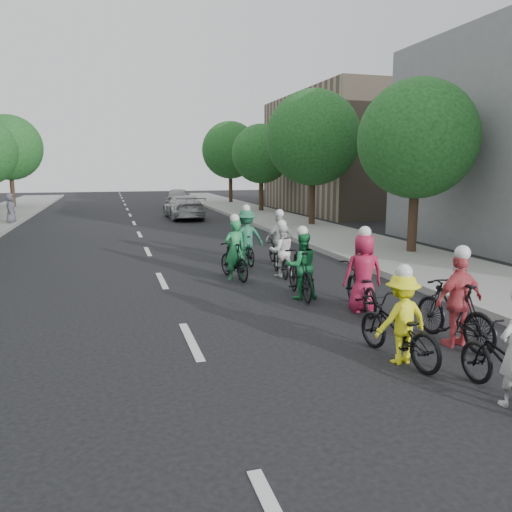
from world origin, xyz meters
name	(u,v)px	position (x,y,z in m)	size (l,w,h in m)	color
ground	(191,341)	(0.00, 0.00, 0.00)	(120.00, 120.00, 0.00)	black
sidewalk_right	(346,241)	(8.00, 10.00, 0.07)	(4.00, 80.00, 0.15)	gray
curb_right	(302,242)	(6.05, 10.00, 0.09)	(0.18, 80.00, 0.18)	#999993
bldg_se	(361,154)	(16.00, 24.00, 4.00)	(10.00, 14.00, 8.00)	gray
tree_l_5	(9,148)	(-8.20, 33.00, 4.52)	(4.80, 4.80, 6.93)	black
tree_r_0	(417,139)	(8.80, 6.60, 3.96)	(4.00, 4.00, 5.97)	black
tree_r_1	(313,138)	(8.80, 15.60, 4.52)	(4.80, 4.80, 6.93)	black
tree_r_2	(261,154)	(8.80, 24.60, 3.96)	(4.00, 4.00, 5.97)	black
tree_r_3	(230,150)	(8.80, 33.60, 4.52)	(4.80, 4.80, 6.93)	black
cyclist_0	(510,363)	(3.59, -3.48, 0.53)	(0.64, 1.81, 1.58)	black
cyclist_1	(301,270)	(2.95, 2.25, 0.66)	(0.81, 1.95, 1.71)	black
cyclist_2	(399,326)	(2.99, -1.83, 0.58)	(0.99, 1.93, 1.57)	black
cyclist_3	(456,308)	(4.33, -1.46, 0.65)	(0.97, 1.91, 1.75)	black
cyclist_4	(362,282)	(3.79, 0.88, 0.63)	(1.00, 2.00, 1.83)	black
cyclist_5	(234,257)	(1.94, 4.61, 0.63)	(0.81, 1.76, 1.80)	black
cyclist_6	(281,256)	(3.31, 4.70, 0.56)	(0.77, 1.76, 1.60)	black
cyclist_7	(246,241)	(2.80, 6.55, 0.75)	(1.18, 1.60, 1.90)	black
cyclist_8	(279,246)	(3.79, 6.26, 0.61)	(0.97, 1.57, 1.76)	black
follow_car_lead	(184,207)	(3.03, 21.64, 0.71)	(2.00, 4.92, 1.43)	#ABACB0
follow_car_trail	(178,197)	(3.98, 31.20, 0.75)	(1.78, 4.43, 1.51)	beige
spectator_2	(11,208)	(-6.30, 20.65, 0.93)	(0.76, 0.49, 1.56)	#51515E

